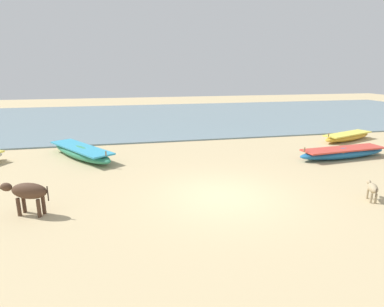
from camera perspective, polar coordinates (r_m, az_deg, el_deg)
The scene contains 7 objects.
ground at distance 10.91m, azimuth 5.44°, elevation -7.57°, with size 80.00×80.00×0.00m, color tan.
sea_water at distance 28.64m, azimuth -6.13°, elevation 6.40°, with size 60.00×20.00×0.08m, color slate.
fishing_boat_0 at distance 16.97m, azimuth 25.08°, elevation 0.14°, with size 4.82×1.43×0.68m.
fishing_boat_1 at distance 16.28m, azimuth -19.00°, elevation 0.27°, with size 3.61×4.80×0.74m.
fishing_boat_6 at distance 21.29m, azimuth 25.76°, elevation 2.72°, with size 4.09×2.22×0.64m.
cow_adult_dark at distance 10.46m, azimuth -27.03°, elevation -6.08°, with size 1.46×0.81×0.97m.
calf_near_dun at distance 11.90m, azimuth 29.25°, elevation -5.38°, with size 0.54×0.86×0.58m.
Camera 1 is at (-3.20, -9.59, 4.12)m, focal length 30.20 mm.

